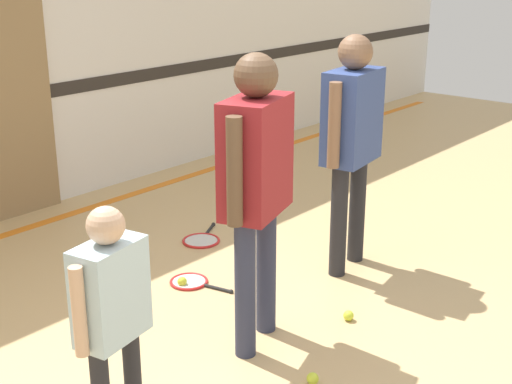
{
  "coord_description": "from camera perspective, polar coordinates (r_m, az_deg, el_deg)",
  "views": [
    {
      "loc": [
        -2.58,
        -2.27,
        2.2
      ],
      "look_at": [
        0.24,
        0.14,
        0.93
      ],
      "focal_mm": 50.0,
      "sensor_mm": 36.0,
      "label": 1
    }
  ],
  "objects": [
    {
      "name": "racket_second_spare",
      "position": [
        5.7,
        -4.36,
        -3.83
      ],
      "size": [
        0.54,
        0.41,
        0.03
      ],
      "rotation": [
        0.0,
        0.0,
        0.49
      ],
      "color": "red",
      "rests_on": "ground_plane"
    },
    {
      "name": "ground_plane",
      "position": [
        4.08,
        -0.77,
        -13.78
      ],
      "size": [
        16.0,
        16.0,
        0.0
      ],
      "primitive_type": "plane",
      "color": "tan"
    },
    {
      "name": "person_student_left",
      "position": [
        3.21,
        -11.49,
        -8.8
      ],
      "size": [
        0.44,
        0.24,
        1.19
      ],
      "rotation": [
        0.0,
        0.0,
        0.19
      ],
      "color": "#232328",
      "rests_on": "ground_plane"
    },
    {
      "name": "racket_spare_on_floor",
      "position": [
        5.01,
        -5.18,
        -7.19
      ],
      "size": [
        0.32,
        0.51,
        0.03
      ],
      "rotation": [
        0.0,
        0.0,
        4.93
      ],
      "color": "red",
      "rests_on": "ground_plane"
    },
    {
      "name": "tennis_ball_near_instructor",
      "position": [
        3.94,
        4.55,
        -14.65
      ],
      "size": [
        0.07,
        0.07,
        0.07
      ],
      "primitive_type": "sphere",
      "color": "#CCE038",
      "rests_on": "ground_plane"
    },
    {
      "name": "person_instructor",
      "position": [
        3.89,
        0.0,
        1.62
      ],
      "size": [
        0.62,
        0.39,
        1.7
      ],
      "rotation": [
        0.0,
        0.0,
        0.31
      ],
      "color": "#2D334C",
      "rests_on": "ground_plane"
    },
    {
      "name": "person_student_right",
      "position": [
        4.95,
        7.69,
        5.04
      ],
      "size": [
        0.63,
        0.32,
        1.68
      ],
      "rotation": [
        0.0,
        0.0,
        -3.0
      ],
      "color": "#232328",
      "rests_on": "ground_plane"
    },
    {
      "name": "tennis_ball_stray_left",
      "position": [
        4.55,
        7.41,
        -9.78
      ],
      "size": [
        0.07,
        0.07,
        0.07
      ],
      "primitive_type": "sphere",
      "color": "#CCE038",
      "rests_on": "ground_plane"
    },
    {
      "name": "tennis_ball_by_spare_racket",
      "position": [
        4.97,
        -5.93,
        -7.13
      ],
      "size": [
        0.07,
        0.07,
        0.07
      ],
      "primitive_type": "sphere",
      "color": "#CCE038",
      "rests_on": "ground_plane"
    }
  ]
}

